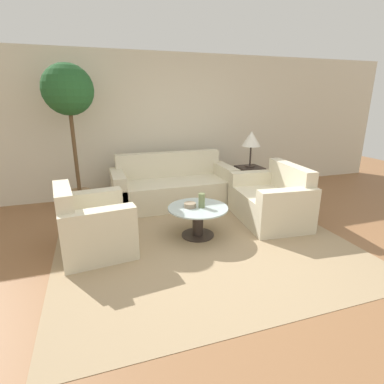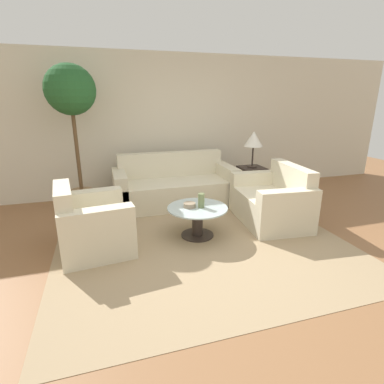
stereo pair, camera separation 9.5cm
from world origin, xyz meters
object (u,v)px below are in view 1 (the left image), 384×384
loveseat (273,202)px  coffee_table (198,217)px  armchair (90,228)px  bowl (190,205)px  table_lamp (251,140)px  vase (202,200)px  potted_plant (69,102)px  sofa_main (173,187)px

loveseat → coffee_table: size_ratio=1.65×
armchair → bowl: size_ratio=6.42×
coffee_table → table_lamp: table_lamp is taller
coffee_table → vase: bearing=-25.4°
loveseat → vase: size_ratio=6.91×
armchair → table_lamp: 3.24m
table_lamp → bowl: table_lamp is taller
armchair → coffee_table: bearing=-97.5°
armchair → vase: bearing=-98.4°
loveseat → coffee_table: bearing=-77.1°
armchair → potted_plant: 2.11m
vase → coffee_table: bearing=154.6°
table_lamp → coffee_table: bearing=-138.4°
coffee_table → bowl: 0.20m
vase → bowl: size_ratio=1.20×
bowl → potted_plant: bearing=133.2°
loveseat → potted_plant: size_ratio=0.58×
potted_plant → bowl: (1.42, -1.52, -1.30)m
sofa_main → coffee_table: sofa_main is taller
potted_plant → vase: (1.57, -1.57, -1.23)m
armchair → table_lamp: bearing=-72.2°
armchair → potted_plant: bearing=-0.9°
vase → table_lamp: bearing=43.0°
coffee_table → vase: size_ratio=4.18×
armchair → vase: size_ratio=5.36×
vase → bowl: vase is taller
loveseat → table_lamp: bearing=174.1°
loveseat → bowl: bearing=-79.0°
potted_plant → vase: bearing=-45.0°
sofa_main → armchair: bearing=-135.3°
coffee_table → table_lamp: (1.49, 1.32, 0.81)m
table_lamp → vase: (-1.44, -1.35, -0.57)m
sofa_main → armchair: (-1.40, -1.38, 0.01)m
table_lamp → bowl: (-1.59, -1.29, -0.64)m
armchair → vase: 1.43m
coffee_table → vase: (0.04, -0.02, 0.24)m
armchair → bowl: (1.27, 0.01, 0.15)m
coffee_table → table_lamp: bearing=41.6°
loveseat → table_lamp: table_lamp is taller
sofa_main → table_lamp: size_ratio=3.18×
potted_plant → loveseat: bearing=-26.2°
potted_plant → vase: potted_plant is taller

